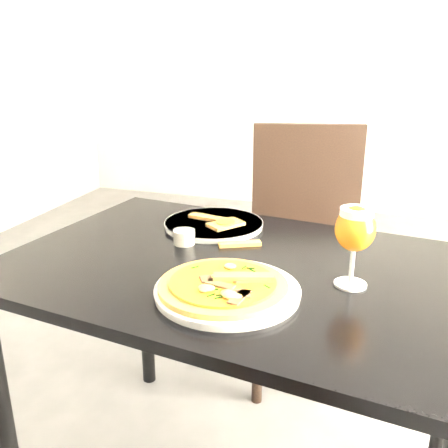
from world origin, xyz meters
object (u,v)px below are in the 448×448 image
(dining_table, at_px, (238,295))
(beer_glass, at_px, (355,229))
(chair_far, at_px, (307,243))
(pizza, at_px, (224,284))

(dining_table, xyz_separation_m, beer_glass, (0.28, -0.04, 0.23))
(dining_table, bearing_deg, beer_glass, -0.60)
(chair_far, bearing_deg, pizza, -107.89)
(chair_far, bearing_deg, beer_glass, -88.82)
(chair_far, xyz_separation_m, beer_glass, (0.21, -0.75, 0.34))
(chair_far, distance_m, pizza, 0.92)
(dining_table, bearing_deg, chair_far, 91.62)
(dining_table, height_order, pizza, pizza)
(dining_table, relative_size, chair_far, 1.29)
(dining_table, relative_size, pizza, 4.48)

